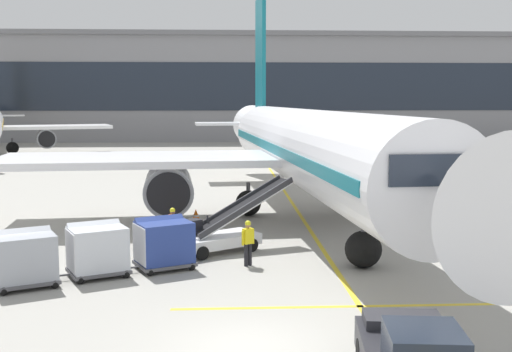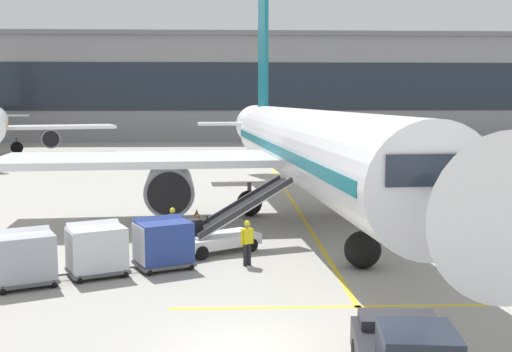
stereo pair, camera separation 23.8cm
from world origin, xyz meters
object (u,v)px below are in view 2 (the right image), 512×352
ground_crew_by_loader (146,238)px  baggage_cart_lead (163,242)px  belt_loader (222,231)px  ground_crew_marshaller (247,240)px  parked_airplane (307,148)px  ground_crew_by_carts (173,225)px  safety_cone_nose_mark (194,225)px  safety_cone_wingtip (179,218)px  safety_cone_engine_keepout (197,217)px  baggage_cart_third (24,257)px  baggage_cart_second (96,248)px

ground_crew_by_loader → baggage_cart_lead: bearing=-43.9°
belt_loader → baggage_cart_lead: 3.39m
ground_crew_marshaller → ground_crew_by_loader: bearing=173.3°
parked_airplane → ground_crew_by_loader: bearing=-128.2°
belt_loader → baggage_cart_lead: bearing=-130.2°
ground_crew_by_carts → baggage_cart_lead: bearing=-91.5°
parked_airplane → ground_crew_marshaller: (-3.42, -9.69, -2.70)m
safety_cone_nose_mark → baggage_cart_lead: bearing=-97.5°
baggage_cart_lead → safety_cone_wingtip: baggage_cart_lead is taller
ground_crew_by_loader → safety_cone_engine_keepout: size_ratio=2.22×
safety_cone_engine_keepout → baggage_cart_third: bearing=-117.1°
baggage_cart_lead → ground_crew_by_carts: (0.08, 3.18, -0.00)m
safety_cone_wingtip → belt_loader: bearing=-68.1°
baggage_cart_second → baggage_cart_third: same height
ground_crew_by_loader → parked_airplane: bearing=51.8°
baggage_cart_lead → safety_cone_engine_keepout: bearing=84.3°
parked_airplane → ground_crew_by_carts: (-6.48, -6.74, -2.70)m
baggage_cart_lead → baggage_cart_second: bearing=-158.6°
baggage_cart_lead → baggage_cart_third: bearing=-155.4°
baggage_cart_lead → safety_cone_wingtip: 8.28m
baggage_cart_lead → belt_loader: bearing=49.8°
baggage_cart_lead → safety_cone_engine_keepout: (0.82, 8.26, -0.62)m
baggage_cart_third → ground_crew_by_carts: (4.52, 5.21, -0.00)m
baggage_cart_lead → ground_crew_by_carts: 3.18m
belt_loader → ground_crew_marshaller: (0.96, -2.37, 0.14)m
belt_loader → ground_crew_by_loader: (-2.89, -1.91, 0.14)m
safety_cone_engine_keepout → safety_cone_wingtip: (-0.91, 0.00, -0.03)m
baggage_cart_second → ground_crew_by_loader: size_ratio=1.60×
parked_airplane → safety_cone_nose_mark: (-5.75, -3.74, -3.31)m
ground_crew_by_loader → safety_cone_nose_mark: ground_crew_by_loader is taller
belt_loader → ground_crew_marshaller: 2.56m
ground_crew_by_carts → parked_airplane: bearing=46.1°
ground_crew_by_carts → safety_cone_wingtip: bearing=92.0°
baggage_cart_lead → ground_crew_by_loader: baggage_cart_lead is taller
safety_cone_wingtip → baggage_cart_lead: bearing=-89.4°
safety_cone_wingtip → safety_cone_nose_mark: bearing=-66.4°
ground_crew_by_carts → ground_crew_marshaller: (3.06, -2.96, 0.00)m
baggage_cart_third → ground_crew_by_loader: size_ratio=1.60×
baggage_cart_third → safety_cone_engine_keepout: size_ratio=3.55×
ground_crew_by_loader → ground_crew_by_carts: bearing=72.5°
ground_crew_by_loader → ground_crew_by_carts: same height
safety_cone_engine_keepout → safety_cone_nose_mark: bearing=-90.3°
parked_airplane → baggage_cart_third: 16.47m
ground_crew_by_carts → safety_cone_nose_mark: ground_crew_by_carts is taller
parked_airplane → belt_loader: (-4.38, -7.33, -2.84)m
belt_loader → ground_crew_by_loader: bearing=-146.6°
safety_cone_engine_keepout → safety_cone_wingtip: 0.91m
parked_airplane → belt_loader: bearing=-120.9°
baggage_cart_third → ground_crew_by_loader: (3.74, 2.71, -0.00)m
parked_airplane → baggage_cart_second: bearing=-129.2°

